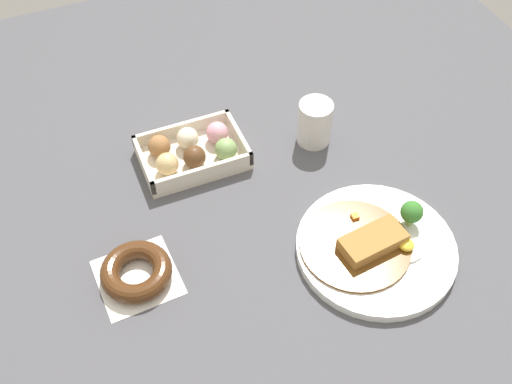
# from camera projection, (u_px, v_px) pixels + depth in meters

# --- Properties ---
(ground_plane) EXTENTS (1.60, 1.60, 0.00)m
(ground_plane) POSITION_uv_depth(u_px,v_px,m) (252.00, 211.00, 1.13)
(ground_plane) COLOR #4C4C51
(curry_plate) EXTENTS (0.28, 0.28, 0.07)m
(curry_plate) POSITION_uv_depth(u_px,v_px,m) (375.00, 246.00, 1.06)
(curry_plate) COLOR white
(curry_plate) RESTS_ON ground_plane
(donut_box) EXTENTS (0.20, 0.14, 0.06)m
(donut_box) POSITION_uv_depth(u_px,v_px,m) (192.00, 152.00, 1.19)
(donut_box) COLOR beige
(donut_box) RESTS_ON ground_plane
(chocolate_ring_donut) EXTENTS (0.14, 0.14, 0.03)m
(chocolate_ring_donut) POSITION_uv_depth(u_px,v_px,m) (136.00, 272.00, 1.02)
(chocolate_ring_donut) COLOR white
(chocolate_ring_donut) RESTS_ON ground_plane
(coffee_mug) EXTENTS (0.07, 0.07, 0.09)m
(coffee_mug) POSITION_uv_depth(u_px,v_px,m) (315.00, 123.00, 1.21)
(coffee_mug) COLOR silver
(coffee_mug) RESTS_ON ground_plane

